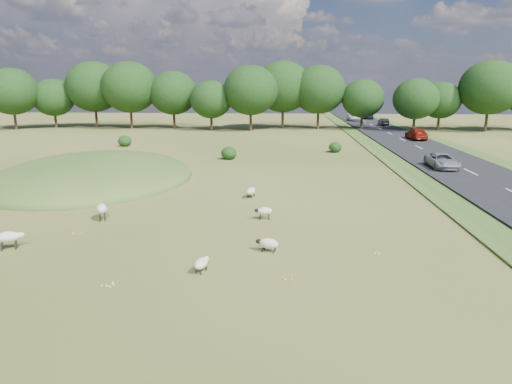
% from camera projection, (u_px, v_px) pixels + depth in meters
% --- Properties ---
extents(ground, '(160.00, 160.00, 0.00)m').
position_uv_depth(ground, '(246.00, 164.00, 44.92)').
color(ground, '#46571B').
rests_on(ground, ground).
extents(mound, '(16.00, 20.00, 4.00)m').
position_uv_depth(mound, '(94.00, 179.00, 37.91)').
color(mound, '#33561E').
rests_on(mound, ground).
extents(road, '(8.00, 150.00, 0.25)m').
position_uv_depth(road, '(424.00, 151.00, 53.34)').
color(road, black).
rests_on(road, ground).
extents(treeline, '(96.28, 14.66, 11.70)m').
position_uv_depth(treeline, '(258.00, 91.00, 77.88)').
color(treeline, black).
rests_on(treeline, ground).
extents(shrubs, '(27.67, 10.94, 1.38)m').
position_uv_depth(shrubs, '(214.00, 146.00, 52.81)').
color(shrubs, black).
rests_on(shrubs, ground).
extents(sheep_0, '(1.18, 0.78, 0.66)m').
position_uv_depth(sheep_0, '(268.00, 243.00, 21.38)').
color(sheep_0, '#BCB39C').
rests_on(sheep_0, ground).
extents(sheep_1, '(0.95, 1.39, 0.97)m').
position_uv_depth(sheep_1, '(102.00, 209.00, 26.37)').
color(sheep_1, '#BCB39C').
rests_on(sheep_1, ground).
extents(sheep_2, '(0.70, 1.11, 0.61)m').
position_uv_depth(sheep_2, '(202.00, 263.00, 19.08)').
color(sheep_2, '#BCB39C').
rests_on(sheep_2, ground).
extents(sheep_3, '(0.76, 1.29, 0.71)m').
position_uv_depth(sheep_3, '(251.00, 191.00, 31.67)').
color(sheep_3, '#BCB39C').
rests_on(sheep_3, ground).
extents(sheep_4, '(1.29, 0.89, 0.90)m').
position_uv_depth(sheep_4, '(9.00, 237.00, 21.62)').
color(sheep_4, '#BCB39C').
rests_on(sheep_4, ground).
extents(sheep_5, '(1.06, 0.55, 0.75)m').
position_uv_depth(sheep_5, '(264.00, 211.00, 26.45)').
color(sheep_5, '#BCB39C').
rests_on(sheep_5, ground).
extents(car_0, '(1.36, 3.91, 1.29)m').
position_uv_depth(car_0, '(383.00, 122.00, 84.42)').
color(car_0, black).
rests_on(car_0, road).
extents(car_2, '(2.17, 4.70, 1.31)m').
position_uv_depth(car_2, '(442.00, 161.00, 41.45)').
color(car_2, '#9A9CA1').
rests_on(car_2, road).
extents(car_3, '(2.37, 5.14, 1.43)m').
position_uv_depth(car_3, '(354.00, 117.00, 95.26)').
color(car_3, silver).
rests_on(car_3, road).
extents(car_4, '(2.13, 5.24, 1.52)m').
position_uv_depth(car_4, '(417.00, 134.00, 62.96)').
color(car_4, maroon).
rests_on(car_4, road).
extents(car_5, '(1.89, 4.65, 1.35)m').
position_uv_depth(car_5, '(368.00, 116.00, 100.43)').
color(car_5, black).
rests_on(car_5, road).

